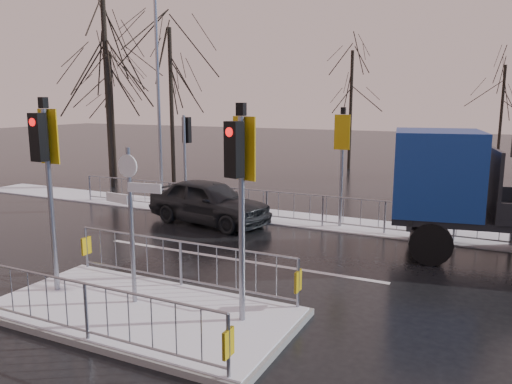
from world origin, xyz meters
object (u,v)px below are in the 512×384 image
at_px(street_lamp_left, 160,90).
at_px(traffic_island, 140,296).
at_px(flatbed_truck, 476,191).
at_px(car_far_lane, 209,201).

bearing_deg(street_lamp_left, traffic_island, -55.93).
height_order(traffic_island, flatbed_truck, traffic_island).
bearing_deg(traffic_island, street_lamp_left, 124.07).
bearing_deg(flatbed_truck, car_far_lane, -179.63).
xyz_separation_m(traffic_island, street_lamp_left, (-6.42, 9.49, 4.10)).
relative_size(traffic_island, flatbed_truck, 0.80).
bearing_deg(flatbed_truck, traffic_island, -128.79).
distance_m(traffic_island, street_lamp_left, 12.17).
height_order(traffic_island, street_lamp_left, street_lamp_left).
relative_size(car_far_lane, street_lamp_left, 0.53).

